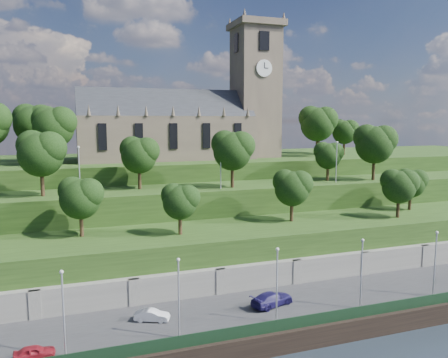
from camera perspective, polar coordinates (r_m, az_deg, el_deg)
name	(u,v)px	position (r m, az deg, el deg)	size (l,w,h in m)	color
ground	(306,349)	(46.40, 10.61, -21.01)	(320.00, 320.00, 0.00)	black
promenade	(279,314)	(50.67, 7.14, -17.10)	(160.00, 12.00, 2.00)	#2D2D30
quay_wall	(306,339)	(45.84, 10.68, -19.83)	(160.00, 0.50, 2.20)	black
fence	(303,321)	(45.68, 10.31, -17.82)	(160.00, 0.10, 1.20)	black
retaining_wall	(257,282)	(55.09, 4.36, -13.29)	(160.00, 2.10, 5.00)	slate
embankment_lower	(240,256)	(59.86, 2.05, -10.03)	(160.00, 12.00, 8.00)	#223E14
embankment_upper	(215,224)	(69.33, -1.23, -5.86)	(160.00, 10.00, 12.00)	#223E14
hilltop	(183,194)	(88.88, -5.37, -1.92)	(160.00, 32.00, 15.00)	#223E14
church	(191,119)	(83.97, -4.32, 7.84)	(38.60, 12.35, 27.60)	brown
trees_lower	(260,191)	(59.19, 4.74, -1.58)	(66.13, 8.88, 7.39)	#302012
trees_upper	(235,148)	(67.53, 1.49, 4.01)	(59.78, 8.85, 9.59)	#302012
trees_hilltop	(175,123)	(81.53, -6.45, 7.23)	(73.67, 16.46, 10.32)	#302012
lamp_posts_promenade	(277,279)	(44.86, 6.92, -12.87)	(60.36, 0.36, 7.73)	#B2B2B7
lamp_posts_upper	(221,162)	(64.87, -0.44, 2.18)	(40.36, 0.36, 6.84)	#B2B2B7
car_left	(34,352)	(43.09, -23.52, -20.03)	(1.36, 3.38, 1.15)	maroon
car_middle	(152,315)	(46.86, -9.38, -17.15)	(1.23, 3.52, 1.16)	silver
car_right	(272,299)	(49.91, 6.30, -15.29)	(2.09, 5.15, 1.49)	#1D1751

